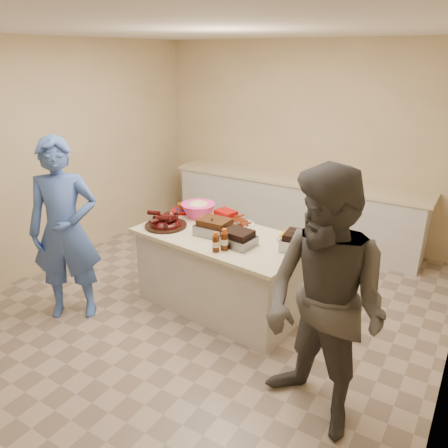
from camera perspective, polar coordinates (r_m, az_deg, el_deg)
The scene contains 20 objects.
room at distance 4.71m, azimuth -2.12°, elevation -10.83°, with size 4.50×5.00×2.70m, color #D1B888, non-canonical shape.
back_counter at distance 6.28m, azimuth 9.12°, elevation 1.97°, with size 3.60×0.64×0.90m, color beige, non-canonical shape.
island at distance 4.73m, azimuth -0.33°, elevation -10.62°, with size 1.73×0.91×0.82m, color beige, non-canonical shape.
rib_platter at distance 4.60m, azimuth -7.60°, elevation -0.32°, with size 0.44×0.44×0.18m, color #3A0907, non-canonical shape.
pulled_pork_tray at distance 4.36m, azimuth -1.24°, elevation -1.40°, with size 0.35×0.27×0.11m, color #47230F.
brisket_tray at distance 4.13m, azimuth 1.81°, elevation -2.77°, with size 0.31×0.26×0.09m, color black.
roasting_pan at distance 4.10m, azimuth 9.58°, elevation -3.28°, with size 0.28×0.28×0.11m, color gray.
coleslaw_bowl at distance 4.85m, azimuth -3.35°, elevation 0.96°, with size 0.38×0.38×0.26m, color #E33388, non-canonical shape.
sausage_plate at distance 4.61m, azimuth 2.20°, elevation -0.12°, with size 0.29×0.29×0.05m, color silver.
mac_cheese_dish at distance 4.25m, azimuth 9.21°, elevation -2.34°, with size 0.28×0.21×0.08m, color #FF9900.
bbq_bottle_a at distance 4.03m, azimuth 0.05°, elevation -3.38°, with size 0.07×0.07×0.21m, color #421B08.
bbq_bottle_b at distance 4.00m, azimuth -1.08°, elevation -3.60°, with size 0.06×0.06×0.19m, color #421B08.
mustard_bottle at distance 4.55m, azimuth -2.96°, elevation -0.44°, with size 0.05×0.05×0.13m, color #F2D100.
sauce_bowl at distance 4.51m, azimuth 1.97°, elevation -0.62°, with size 0.14×0.05×0.14m, color silver.
plate_stack_large at distance 5.00m, azimuth -5.50°, elevation 1.58°, with size 0.24×0.24×0.03m, color #8C0806.
plate_stack_small at distance 4.83m, azimuth -7.65°, elevation 0.71°, with size 0.19×0.19×0.03m, color #8C0806.
plastic_cup at distance 5.01m, azimuth -5.44°, elevation 1.60°, with size 0.11×0.10×0.11m, color #974809.
basket_stack at distance 4.74m, azimuth 0.25°, elevation 0.53°, with size 0.22×0.16×0.11m, color #8C0806.
guest_blue at distance 4.88m, azimuth -18.70°, elevation -10.80°, with size 0.67×1.83×0.44m, color #3F60B2.
guest_gray at distance 3.59m, azimuth 11.61°, elevation -23.45°, with size 0.92×1.90×0.72m, color #524F4A.
Camera 1 is at (2.25, -3.28, 2.51)m, focal length 35.00 mm.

